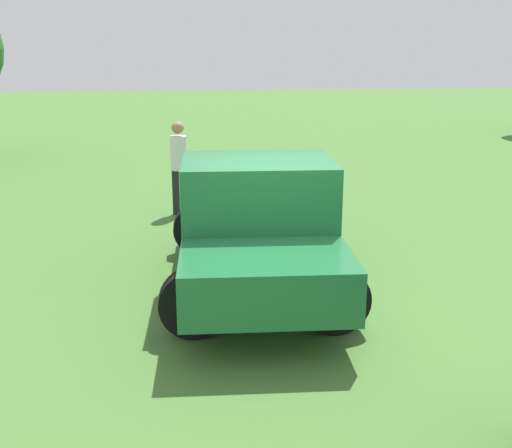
# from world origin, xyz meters

# --- Properties ---
(ground_plane) EXTENTS (80.00, 80.00, 0.00)m
(ground_plane) POSITION_xyz_m (0.00, 0.00, 0.00)
(ground_plane) COLOR #477533
(pickup_truck) EXTENTS (2.55, 4.78, 1.83)m
(pickup_truck) POSITION_xyz_m (0.26, -0.72, 0.95)
(pickup_truck) COLOR black
(pickup_truck) RESTS_ON ground_plane
(person_bystander) EXTENTS (0.45, 0.45, 1.82)m
(person_bystander) POSITION_xyz_m (1.32, -4.91, 1.04)
(person_bystander) COLOR black
(person_bystander) RESTS_ON ground_plane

